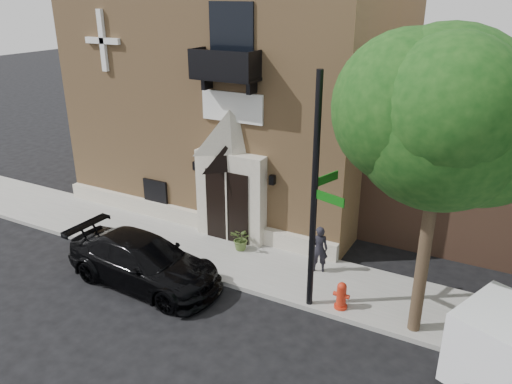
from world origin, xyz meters
TOP-DOWN VIEW (x-y plane):
  - ground at (0.00, 0.00)m, footprint 120.00×120.00m
  - sidewalk at (1.00, 1.50)m, footprint 42.00×3.00m
  - church at (-2.99, 7.95)m, footprint 12.20×11.01m
  - street_tree_left at (6.03, 0.35)m, footprint 4.97×4.38m
  - black_sedan at (-1.92, -0.99)m, footprint 5.30×2.35m
  - street_sign at (3.14, 0.21)m, footprint 1.01×1.24m
  - fire_hydrant at (3.98, 0.42)m, footprint 0.47×0.37m
  - planter at (-0.20, 2.07)m, footprint 0.82×0.74m
  - pedestrian_near at (2.66, 2.01)m, footprint 0.67×0.58m

SIDE VIEW (x-z plane):
  - ground at x=0.00m, z-range 0.00..0.00m
  - sidewalk at x=1.00m, z-range 0.00..0.15m
  - fire_hydrant at x=3.98m, z-range 0.14..0.96m
  - planter at x=-0.20m, z-range 0.15..0.96m
  - black_sedan at x=-1.92m, z-range 0.00..1.51m
  - pedestrian_near at x=2.66m, z-range 0.15..1.71m
  - street_sign at x=3.14m, z-range 0.17..6.78m
  - church at x=-2.99m, z-range -0.02..9.28m
  - street_tree_left at x=6.03m, z-range 1.98..9.75m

